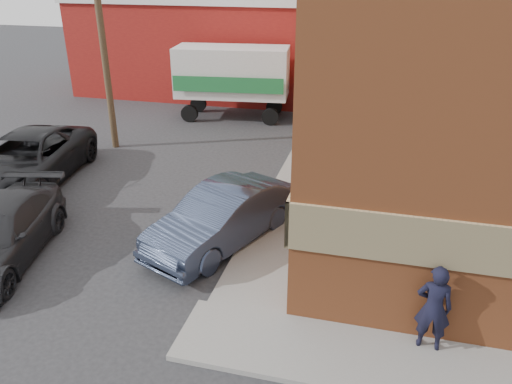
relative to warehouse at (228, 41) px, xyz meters
The scene contains 8 objects.
ground 21.07m from the warehouse, 73.30° to the right, with size 90.00×90.00×0.00m, color #28282B.
sidewalk_west 13.12m from the warehouse, 59.04° to the right, with size 1.80×18.00×0.12m, color gray.
warehouse is the anchor object (origin of this frame).
utility_pole 11.27m from the warehouse, 97.77° to the right, with size 2.00×0.26×9.00m.
man 22.82m from the warehouse, 62.91° to the right, with size 0.67×0.44×1.84m, color black.
sedan 18.16m from the warehouse, 73.25° to the right, with size 1.67×4.79×1.58m, color #313B52.
suv_a 15.44m from the warehouse, 99.41° to the right, with size 2.85×6.17×1.72m, color black.
box_truck 6.37m from the warehouse, 65.08° to the right, with size 7.05×2.81×3.39m.
Camera 1 is at (3.01, -8.48, 6.99)m, focal length 35.00 mm.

